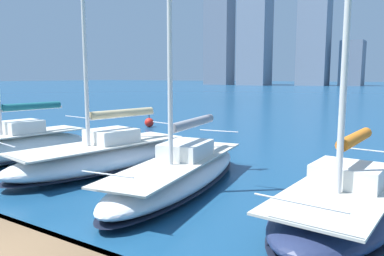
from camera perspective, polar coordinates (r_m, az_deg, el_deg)
name	(u,v)px	position (r m, az deg, el deg)	size (l,w,h in m)	color
sailboat_orange	(343,202)	(10.67, 22.01, -10.48)	(3.34, 7.13, 9.82)	navy
sailboat_grey	(180,171)	(13.04, -1.83, -6.58)	(3.68, 9.11, 9.96)	white
sailboat_tan	(103,155)	(15.68, -13.43, -4.03)	(3.97, 8.52, 11.70)	white
sailboat_teal	(14,146)	(18.54, -25.43, -2.43)	(3.10, 7.34, 12.36)	white
channel_buoy	(149,122)	(28.86, -6.54, 0.85)	(0.70, 0.70, 1.40)	red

